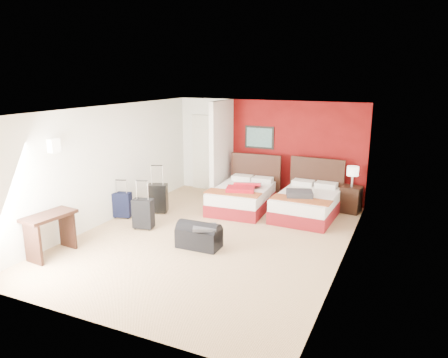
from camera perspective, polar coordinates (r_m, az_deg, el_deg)
The scene contains 17 objects.
ground at distance 8.35m, azimuth -1.65°, elevation -7.97°, with size 6.50×6.50×0.00m, color tan.
room_walls at distance 9.83m, azimuth -5.38°, elevation 3.02°, with size 5.02×6.52×2.50m.
red_accent_panel at distance 10.68m, azimuth 9.68°, elevation 3.72°, with size 3.50×0.04×2.50m, color maroon.
partition_wall at distance 10.69m, azimuth -0.31°, elevation 3.94°, with size 0.12×1.20×2.50m, color silver.
entry_door at distance 11.58m, azimuth -2.44°, elevation 3.58°, with size 0.82×0.06×2.05m, color silver.
bed_left at distance 9.96m, azimuth 2.41°, elevation -2.67°, with size 1.23×1.76×0.53m, color silver.
bed_right at distance 9.62m, azimuth 11.16°, elevation -3.53°, with size 1.25×1.78×0.53m, color white.
red_suitcase_open at distance 9.75m, azimuth 2.75°, elevation -1.10°, with size 0.63×0.86×0.11m, color #AE0E1C.
jacket_bundle at distance 9.27m, azimuth 10.21°, elevation -2.00°, with size 0.56×0.45×0.13m, color #38393E.
nightstand at distance 10.19m, azimuth 16.83°, elevation -2.64°, with size 0.44×0.44×0.61m, color black.
table_lamp at distance 10.06m, azimuth 17.05°, elevation 0.31°, with size 0.26×0.26×0.47m, color white.
suitcase_black at distance 9.82m, azimuth -8.96°, elevation -2.72°, with size 0.43×0.27×0.65m, color black.
suitcase_charcoal at distance 8.88m, azimuth -10.91°, elevation -4.78°, with size 0.41×0.25×0.60m, color black.
suitcase_navy at distance 9.65m, azimuth -13.64°, elevation -3.56°, with size 0.39×0.24×0.55m, color black.
duffel_bag at distance 7.85m, azimuth -3.42°, elevation -7.87°, with size 0.80×0.43×0.41m, color black.
jacket_draped at distance 7.66m, azimuth -2.63°, elevation -6.58°, with size 0.42×0.36×0.06m, color #3A3A3F.
desk at distance 8.06m, azimuth -22.48°, elevation -7.01°, with size 0.46×0.92×0.76m, color black.
Camera 1 is at (3.44, -6.93, 3.14)m, focal length 33.64 mm.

